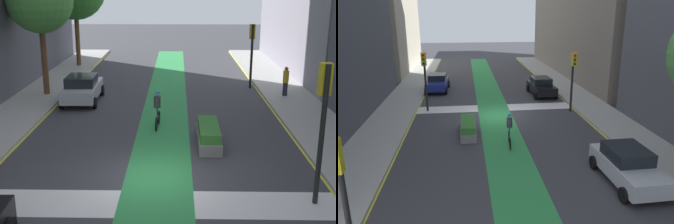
% 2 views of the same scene
% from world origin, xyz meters
% --- Properties ---
extents(ground_plane, '(120.00, 120.00, 0.00)m').
position_xyz_m(ground_plane, '(0.00, 0.00, 0.00)').
color(ground_plane, '#38383D').
extents(bike_lane_paint, '(2.40, 60.00, 0.01)m').
position_xyz_m(bike_lane_paint, '(0.17, 0.00, 0.00)').
color(bike_lane_paint, '#2D8C47').
rests_on(bike_lane_paint, ground_plane).
extents(crosswalk_band, '(12.00, 1.80, 0.01)m').
position_xyz_m(crosswalk_band, '(0.00, -2.00, 0.00)').
color(crosswalk_band, silver).
rests_on(crosswalk_band, ground_plane).
extents(sidewalk_left, '(3.00, 60.00, 0.15)m').
position_xyz_m(sidewalk_left, '(-7.50, 0.00, 0.07)').
color(sidewalk_left, '#9E9E99').
rests_on(sidewalk_left, ground_plane).
extents(curb_stripe_left, '(0.16, 60.00, 0.01)m').
position_xyz_m(curb_stripe_left, '(-6.00, 0.00, 0.01)').
color(curb_stripe_left, yellow).
rests_on(curb_stripe_left, ground_plane).
extents(sidewalk_right, '(3.00, 60.00, 0.15)m').
position_xyz_m(sidewalk_right, '(7.50, 0.00, 0.07)').
color(sidewalk_right, '#9E9E99').
rests_on(sidewalk_right, ground_plane).
extents(curb_stripe_right, '(0.16, 60.00, 0.01)m').
position_xyz_m(curb_stripe_right, '(6.00, 0.00, 0.01)').
color(curb_stripe_right, yellow).
rests_on(curb_stripe_right, ground_plane).
extents(traffic_signal_near_right, '(0.35, 0.52, 4.41)m').
position_xyz_m(traffic_signal_near_right, '(5.16, -1.71, 3.09)').
color(traffic_signal_near_right, black).
rests_on(traffic_signal_near_right, ground_plane).
extents(traffic_signal_near_left, '(0.35, 0.52, 4.42)m').
position_xyz_m(traffic_signal_near_left, '(-5.54, -0.24, 3.09)').
color(traffic_signal_near_left, black).
rests_on(traffic_signal_near_left, ground_plane).
extents(traffic_signal_far_right, '(0.35, 0.52, 4.12)m').
position_xyz_m(traffic_signal_far_right, '(5.59, 14.17, 2.89)').
color(traffic_signal_far_right, black).
rests_on(traffic_signal_far_right, ground_plane).
extents(car_blue_right_near, '(2.14, 4.26, 1.57)m').
position_xyz_m(car_blue_right_near, '(4.89, -8.52, 0.80)').
color(car_blue_right_near, navy).
rests_on(car_blue_right_near, ground_plane).
extents(car_black_left_near, '(2.14, 4.26, 1.57)m').
position_xyz_m(car_black_left_near, '(-4.51, -5.64, 0.80)').
color(car_black_left_near, black).
rests_on(car_black_left_near, ground_plane).
extents(car_silver_left_far, '(2.11, 4.24, 1.57)m').
position_xyz_m(car_silver_left_far, '(-4.66, 10.27, 0.80)').
color(car_silver_left_far, '#B2B7BF').
rests_on(car_silver_left_far, ground_plane).
extents(cyclist_in_lane, '(0.32, 1.73, 1.86)m').
position_xyz_m(cyclist_in_lane, '(-0.12, 5.52, 0.97)').
color(cyclist_in_lane, black).
rests_on(cyclist_in_lane, ground_plane).
extents(median_planter, '(0.93, 3.18, 0.85)m').
position_xyz_m(median_planter, '(2.17, 3.46, 0.40)').
color(median_planter, slate).
rests_on(median_planter, ground_plane).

